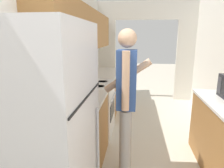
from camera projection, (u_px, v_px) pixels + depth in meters
name	position (u px, v px, depth m)	size (l,w,h in m)	color
wall_left	(66.00, 52.00, 2.73)	(0.38, 7.16, 2.50)	silver
wall_far_with_doorway	(146.00, 45.00, 5.12)	(2.86, 0.06, 2.50)	silver
counter_left	(96.00, 105.00, 3.57)	(0.62, 3.28, 0.88)	#9E6B38
refrigerator	(43.00, 145.00, 1.45)	(0.71, 0.80, 1.74)	#B7B7BC
range_oven	(94.00, 108.00, 3.41)	(0.66, 0.77, 1.02)	white
person	(126.00, 102.00, 2.22)	(0.55, 0.38, 1.73)	#9E9E9E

